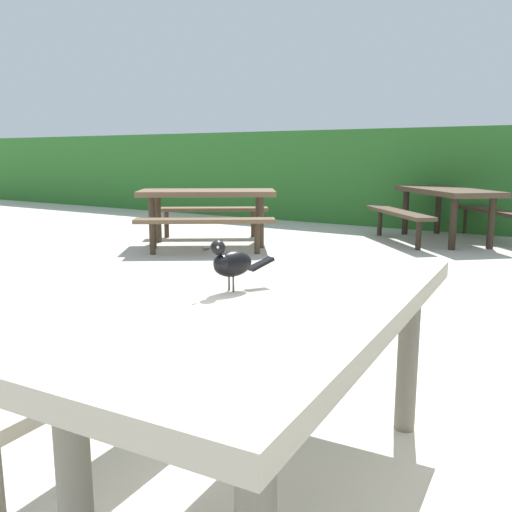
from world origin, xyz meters
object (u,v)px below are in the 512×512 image
object	(u,v)px
bird_grackle	(230,262)
picnic_table_far_centre	(207,204)
picnic_table_foreground	(285,349)
picnic_table_mid_left	(446,202)

from	to	relation	value
bird_grackle	picnic_table_far_centre	size ratio (longest dim) A/B	0.12
bird_grackle	picnic_table_far_centre	distance (m)	5.49
picnic_table_foreground	picnic_table_mid_left	bearing A→B (deg)	98.79
bird_grackle	picnic_table_mid_left	size ratio (longest dim) A/B	0.11
picnic_table_foreground	picnic_table_far_centre	distance (m)	5.59
picnic_table_foreground	picnic_table_far_centre	world-z (taller)	same
picnic_table_foreground	bird_grackle	xyz separation A→B (m)	(-0.20, -0.03, 0.29)
picnic_table_mid_left	picnic_table_far_centre	world-z (taller)	same
picnic_table_far_centre	bird_grackle	bearing A→B (deg)	-51.69
picnic_table_mid_left	picnic_table_far_centre	distance (m)	3.34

